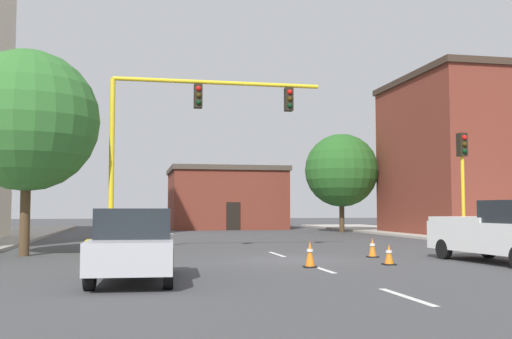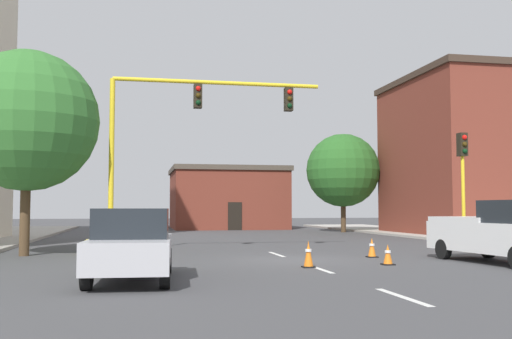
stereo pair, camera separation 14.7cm
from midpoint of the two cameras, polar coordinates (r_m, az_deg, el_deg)
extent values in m
plane|color=#424244|center=(20.33, 3.79, -8.63)|extent=(160.00, 160.00, 0.00)
cube|color=#B2ADA3|center=(33.31, 23.04, -6.29)|extent=(6.00, 56.00, 0.14)
cube|color=silver|center=(12.35, 14.17, -11.72)|extent=(0.16, 2.40, 0.01)
cube|color=silver|center=(17.46, 6.35, -9.42)|extent=(0.16, 2.40, 0.01)
cube|color=silver|center=(22.74, 2.16, -8.10)|extent=(0.16, 2.40, 0.01)
cube|color=brown|center=(51.51, -2.77, -2.99)|extent=(9.23, 9.29, 4.76)
cube|color=#4C4238|center=(51.61, -2.76, -0.12)|extent=(9.53, 9.59, 0.40)
cube|color=black|center=(46.89, -1.94, -4.48)|extent=(1.10, 0.06, 2.20)
cube|color=brown|center=(41.64, 20.87, 0.95)|extent=(10.10, 10.40, 9.89)
cube|color=#3D2D23|center=(42.34, 20.71, 7.91)|extent=(10.40, 10.70, 0.40)
cube|color=yellow|center=(23.44, -13.61, -7.20)|extent=(1.80, 1.20, 0.55)
cylinder|color=yellow|center=(23.47, -13.48, 1.05)|extent=(0.20, 0.20, 6.20)
cylinder|color=yellow|center=(24.11, -3.43, 8.28)|extent=(8.24, 0.16, 0.16)
cube|color=black|center=(23.90, -5.41, 6.99)|extent=(0.32, 0.36, 0.95)
sphere|color=red|center=(23.77, -5.36, 7.72)|extent=(0.20, 0.20, 0.20)
sphere|color=#38280A|center=(23.71, -5.36, 7.06)|extent=(0.20, 0.20, 0.20)
sphere|color=black|center=(23.66, -5.37, 6.39)|extent=(0.20, 0.20, 0.20)
cube|color=black|center=(24.54, 3.30, 6.70)|extent=(0.32, 0.36, 0.95)
sphere|color=red|center=(24.41, 3.41, 7.41)|extent=(0.20, 0.20, 0.20)
sphere|color=#38280A|center=(24.36, 3.41, 6.77)|extent=(0.20, 0.20, 0.20)
sphere|color=black|center=(24.31, 3.41, 6.12)|extent=(0.20, 0.20, 0.20)
cylinder|color=yellow|center=(25.58, 19.36, -2.03)|extent=(0.14, 0.14, 4.80)
cube|color=black|center=(25.70, 19.27, 2.26)|extent=(0.32, 0.36, 0.95)
sphere|color=red|center=(25.57, 19.47, 2.92)|extent=(0.20, 0.20, 0.20)
sphere|color=#38280A|center=(25.54, 19.48, 2.29)|extent=(0.20, 0.20, 0.20)
sphere|color=black|center=(25.51, 19.50, 1.67)|extent=(0.20, 0.20, 0.20)
cylinder|color=#4C3823|center=(23.44, -21.06, -4.04)|extent=(0.36, 0.36, 3.02)
sphere|color=#33702D|center=(23.66, -20.86, 4.39)|extent=(5.23, 5.23, 5.23)
cylinder|color=#4C3823|center=(43.57, 8.45, -4.32)|extent=(0.36, 0.36, 2.49)
sphere|color=#286023|center=(43.65, 8.41, -0.07)|extent=(5.30, 5.30, 5.30)
cube|color=white|center=(20.59, 22.61, -6.02)|extent=(2.48, 5.56, 0.95)
cube|color=white|center=(21.51, 20.58, -4.48)|extent=(2.25, 2.98, 0.16)
cylinder|color=black|center=(22.61, 21.49, -7.02)|extent=(0.28, 0.70, 0.68)
cylinder|color=black|center=(21.56, 17.67, -7.27)|extent=(0.28, 0.70, 0.68)
cube|color=#B7B7BC|center=(14.75, -11.51, -7.75)|extent=(2.13, 4.61, 0.70)
cube|color=#1E2328|center=(14.81, -11.45, -5.02)|extent=(1.84, 2.40, 0.70)
cylinder|color=black|center=(16.37, -14.06, -8.53)|extent=(0.26, 0.69, 0.68)
cylinder|color=black|center=(16.27, -8.21, -8.64)|extent=(0.26, 0.69, 0.68)
cylinder|color=black|center=(13.35, -15.58, -9.64)|extent=(0.26, 0.69, 0.68)
cylinder|color=black|center=(13.22, -8.38, -9.79)|extent=(0.26, 0.69, 0.68)
cube|color=black|center=(17.82, 5.28, -9.26)|extent=(0.36, 0.36, 0.04)
cone|color=orange|center=(17.78, 5.28, -8.00)|extent=(0.28, 0.28, 0.75)
cylinder|color=white|center=(17.78, 5.28, -7.71)|extent=(0.19, 0.19, 0.08)
cube|color=black|center=(18.98, 12.73, -8.84)|extent=(0.36, 0.36, 0.04)
cone|color=orange|center=(18.96, 12.71, -7.88)|extent=(0.28, 0.28, 0.59)
cylinder|color=white|center=(18.95, 12.71, -7.67)|extent=(0.19, 0.19, 0.08)
cube|color=black|center=(21.74, 11.23, -8.19)|extent=(0.36, 0.36, 0.04)
cone|color=orange|center=(21.72, 11.22, -7.28)|extent=(0.28, 0.28, 0.65)
cylinder|color=white|center=(21.71, 11.22, -7.07)|extent=(0.19, 0.19, 0.08)
camera|label=1|loc=(0.07, -89.83, -0.01)|focal=41.83mm
camera|label=2|loc=(0.07, 90.17, 0.01)|focal=41.83mm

